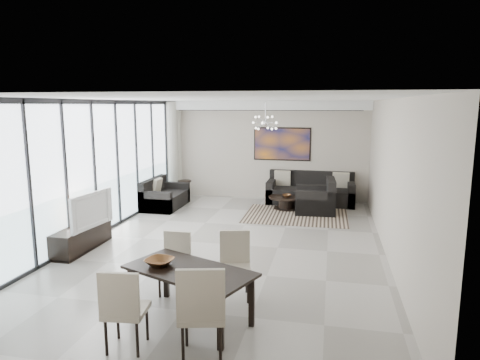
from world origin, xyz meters
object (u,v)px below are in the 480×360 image
(sofa_main, at_px, (310,193))
(television, at_px, (87,210))
(dining_table, at_px, (190,276))
(coffee_table, at_px, (287,202))
(tv_console, at_px, (82,238))

(sofa_main, distance_m, television, 6.42)
(television, bearing_deg, dining_table, -121.35)
(coffee_table, bearing_deg, sofa_main, 53.96)
(television, distance_m, dining_table, 3.55)
(coffee_table, distance_m, dining_table, 6.40)
(tv_console, relative_size, dining_table, 0.81)
(coffee_table, distance_m, sofa_main, 1.02)
(tv_console, relative_size, television, 1.30)
(coffee_table, bearing_deg, dining_table, -95.32)
(sofa_main, bearing_deg, coffee_table, -126.04)
(coffee_table, distance_m, television, 5.42)
(tv_console, height_order, dining_table, dining_table)
(television, height_order, dining_table, television)
(television, relative_size, dining_table, 0.63)
(dining_table, bearing_deg, television, 142.13)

